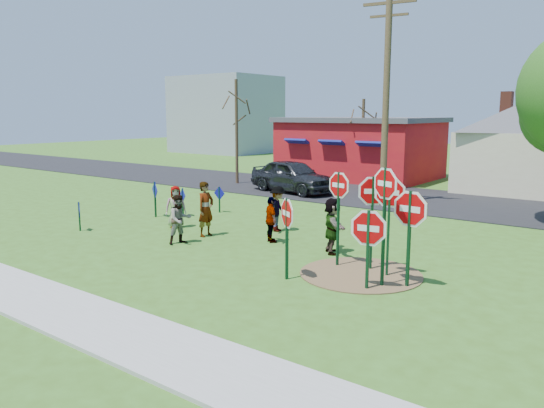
{
  "coord_description": "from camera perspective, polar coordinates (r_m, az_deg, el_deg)",
  "views": [
    {
      "loc": [
        10.7,
        -13.1,
        4.19
      ],
      "look_at": [
        0.54,
        0.38,
        1.28
      ],
      "focal_mm": 35.0,
      "sensor_mm": 36.0,
      "label": 1
    }
  ],
  "objects": [
    {
      "name": "utility_pole",
      "position": [
        24.49,
        12.18,
        11.46
      ],
      "size": [
        2.31,
        0.5,
        9.5
      ],
      "rotation": [
        0.0,
        0.0,
        0.16
      ],
      "color": "#4C3823",
      "rests_on": "ground"
    },
    {
      "name": "person_f",
      "position": [
        15.99,
        6.5,
        -2.35
      ],
      "size": [
        1.41,
        1.52,
        1.7
      ],
      "primitive_type": "imported",
      "rotation": [
        0.0,
        0.0,
        2.29
      ],
      "color": "#235636",
      "rests_on": "ground"
    },
    {
      "name": "stop_sign_a",
      "position": [
        13.27,
        1.62,
        -1.79
      ],
      "size": [
        0.89,
        0.57,
        2.23
      ],
      "rotation": [
        0.0,
        0.0,
        -0.57
      ],
      "color": "#0F371E",
      "rests_on": "ground"
    },
    {
      "name": "bare_tree_west",
      "position": [
        31.55,
        -3.85,
        9.34
      ],
      "size": [
        1.8,
        1.8,
        6.12
      ],
      "color": "#382819",
      "rests_on": "ground"
    },
    {
      "name": "bare_tree_east",
      "position": [
        31.51,
        9.75,
        7.89
      ],
      "size": [
        1.8,
        1.8,
        4.99
      ],
      "color": "#382819",
      "rests_on": "ground"
    },
    {
      "name": "person_d",
      "position": [
        18.86,
        0.63,
        -0.53
      ],
      "size": [
        0.85,
        1.17,
        1.63
      ],
      "primitive_type": "imported",
      "rotation": [
        0.0,
        0.0,
        1.83
      ],
      "color": "#37373C",
      "rests_on": "ground"
    },
    {
      "name": "ground",
      "position": [
        17.43,
        -2.18,
        -4.13
      ],
      "size": [
        120.0,
        120.0,
        0.0
      ],
      "primitive_type": "plane",
      "color": "#385C1A",
      "rests_on": "ground"
    },
    {
      "name": "person_c",
      "position": [
        17.33,
        -9.87,
        -1.64
      ],
      "size": [
        0.83,
        0.93,
        1.6
      ],
      "primitive_type": "imported",
      "rotation": [
        0.0,
        0.0,
        1.24
      ],
      "color": "#9C5042",
      "rests_on": "ground"
    },
    {
      "name": "blue_diamond_b",
      "position": [
        21.98,
        -12.47,
        0.96
      ],
      "size": [
        0.66,
        0.32,
        1.46
      ],
      "rotation": [
        0.0,
        0.0,
        -0.43
      ],
      "color": "#0F371E",
      "rests_on": "ground"
    },
    {
      "name": "road",
      "position": [
        27.15,
        13.33,
        0.68
      ],
      "size": [
        120.0,
        7.5,
        0.04
      ],
      "primitive_type": "cube",
      "color": "black",
      "rests_on": "ground"
    },
    {
      "name": "person_e",
      "position": [
        17.25,
        -0.1,
        -1.71
      ],
      "size": [
        0.93,
        0.81,
        1.51
      ],
      "primitive_type": "imported",
      "rotation": [
        0.0,
        0.0,
        2.52
      ],
      "color": "#4A2853",
      "rests_on": "ground"
    },
    {
      "name": "stop_sign_c",
      "position": [
        12.87,
        12.05,
        0.51
      ],
      "size": [
        0.98,
        0.38,
        3.05
      ],
      "rotation": [
        0.0,
        0.0,
        -0.36
      ],
      "color": "#0F371E",
      "rests_on": "ground"
    },
    {
      "name": "stop_sign_b",
      "position": [
        14.46,
        7.18,
        1.01
      ],
      "size": [
        0.95,
        0.23,
        2.75
      ],
      "rotation": [
        0.0,
        0.0,
        -0.22
      ],
      "color": "#0F371E",
      "rests_on": "ground"
    },
    {
      "name": "person_b",
      "position": [
        18.24,
        -7.14,
        -0.54
      ],
      "size": [
        0.47,
        0.7,
        1.89
      ],
      "primitive_type": "imported",
      "rotation": [
        0.0,
        0.0,
        1.59
      ],
      "color": "#287F70",
      "rests_on": "ground"
    },
    {
      "name": "blue_diamond_c",
      "position": [
        21.97,
        -9.58,
        0.56
      ],
      "size": [
        0.55,
        0.24,
        1.17
      ],
      "rotation": [
        0.0,
        0.0,
        -0.38
      ],
      "color": "#0F371E",
      "rests_on": "ground"
    },
    {
      "name": "distant_building",
      "position": [
        57.93,
        -4.99,
        9.55
      ],
      "size": [
        10.0,
        8.0,
        8.0
      ],
      "primitive_type": "cube",
      "color": "#8C939E",
      "rests_on": "ground"
    },
    {
      "name": "stop_sign_g",
      "position": [
        14.29,
        10.75,
        0.29
      ],
      "size": [
        0.84,
        0.68,
        2.68
      ],
      "rotation": [
        0.0,
        0.0,
        0.68
      ],
      "color": "#0F371E",
      "rests_on": "ground"
    },
    {
      "name": "blue_diamond_a",
      "position": [
        20.17,
        -20.03,
        -0.92
      ],
      "size": [
        0.52,
        0.3,
        1.06
      ],
      "rotation": [
        0.0,
        0.0,
        -0.51
      ],
      "color": "#0F371E",
      "rests_on": "ground"
    },
    {
      "name": "dirt_patch",
      "position": [
        14.22,
        9.51,
        -7.42
      ],
      "size": [
        3.2,
        3.2,
        0.03
      ],
      "primitive_type": "cylinder",
      "color": "brown",
      "rests_on": "ground"
    },
    {
      "name": "stop_sign_d",
      "position": [
        13.78,
        12.52,
        0.28
      ],
      "size": [
        1.04,
        0.31,
        2.73
      ],
      "rotation": [
        0.0,
        0.0,
        0.27
      ],
      "color": "#0F371E",
      "rests_on": "ground"
    },
    {
      "name": "person_a",
      "position": [
        19.78,
        -10.32,
        -0.31
      ],
      "size": [
        0.86,
        0.9,
        1.55
      ],
      "primitive_type": "imported",
      "rotation": [
        0.0,
        0.0,
        0.91
      ],
      "color": "#496396",
      "rests_on": "ground"
    },
    {
      "name": "stop_sign_e",
      "position": [
        12.74,
        10.32,
        -3.13
      ],
      "size": [
        1.16,
        0.26,
        2.1
      ],
      "rotation": [
        0.0,
        0.0,
        0.21
      ],
      "color": "#0F371E",
      "rests_on": "ground"
    },
    {
      "name": "suv",
      "position": [
        28.05,
        2.24,
        3.04
      ],
      "size": [
        5.34,
        2.94,
        1.72
      ],
      "primitive_type": "imported",
      "rotation": [
        0.0,
        0.0,
        1.38
      ],
      "color": "#2A2B2F",
      "rests_on": "road"
    },
    {
      "name": "red_building",
      "position": [
        35.13,
        9.52,
        6.02
      ],
      "size": [
        9.4,
        7.69,
        3.9
      ],
      "color": "#A8101A",
      "rests_on": "ground"
    },
    {
      "name": "sidewalk",
      "position": [
        12.9,
        -23.12,
        -9.79
      ],
      "size": [
        22.0,
        1.8,
        0.08
      ],
      "primitive_type": "cube",
      "color": "#9E9E99",
      "rests_on": "ground"
    },
    {
      "name": "blue_diamond_d",
      "position": [
        22.55,
        -5.68,
        0.81
      ],
      "size": [
        0.59,
        0.06,
        1.12
      ],
      "rotation": [
        0.0,
        0.0,
        0.03
      ],
      "color": "#0F371E",
      "rests_on": "ground"
    },
    {
      "name": "stop_sign_f",
      "position": [
        13.04,
        14.62,
        -1.22
      ],
      "size": [
        1.19,
        0.13,
        2.53
      ],
      "rotation": [
        0.0,
        0.0,
        -0.1
      ],
      "color": "#0F371E",
      "rests_on": "ground"
    }
  ]
}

